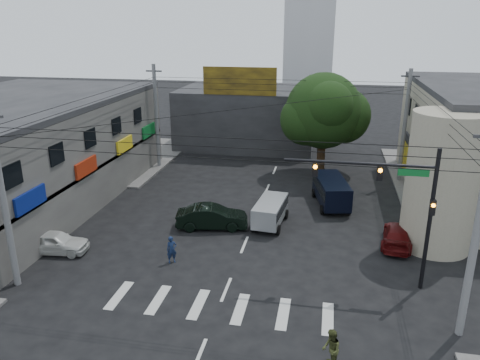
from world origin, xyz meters
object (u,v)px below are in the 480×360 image
(utility_pole_near_right, at_px, (476,236))
(white_compact, at_px, (55,242))
(utility_pole_far_right, at_px, (405,127))
(maroon_sedan, at_px, (398,235))
(utility_pole_far_left, at_px, (156,117))
(silver_minivan, at_px, (270,213))
(traffic_gantry, at_px, (396,195))
(pedestrian_olive, at_px, (331,349))
(utility_pole_near_left, at_px, (3,199))
(traffic_officer, at_px, (172,250))
(dark_sedan, at_px, (212,217))
(navy_van, at_px, (331,192))
(street_tree, at_px, (323,111))

(utility_pole_near_right, bearing_deg, white_compact, 170.54)
(utility_pole_far_right, xyz_separation_m, maroon_sedan, (-1.57, -12.25, -3.98))
(utility_pole_far_right, xyz_separation_m, white_compact, (-21.00, -17.00, -3.95))
(utility_pole_far_left, height_order, silver_minivan, utility_pole_far_left)
(traffic_gantry, bearing_deg, maroon_sedan, 76.93)
(silver_minivan, distance_m, pedestrian_olive, 13.40)
(traffic_gantry, height_order, utility_pole_far_left, utility_pole_far_left)
(utility_pole_near_right, relative_size, white_compact, 2.34)
(utility_pole_near_right, relative_size, utility_pole_far_right, 1.00)
(utility_pole_near_left, distance_m, pedestrian_olive, 16.37)
(traffic_officer, bearing_deg, dark_sedan, 44.95)
(utility_pole_near_left, distance_m, dark_sedan, 12.31)
(navy_van, xyz_separation_m, pedestrian_olive, (0.14, -17.08, -0.15))
(street_tree, xyz_separation_m, utility_pole_far_left, (-14.50, -1.00, -0.87))
(dark_sedan, xyz_separation_m, navy_van, (7.46, 5.45, 0.23))
(white_compact, bearing_deg, traffic_officer, -94.94)
(utility_pole_near_left, distance_m, traffic_officer, 8.75)
(navy_van, bearing_deg, utility_pole_far_left, 54.88)
(street_tree, distance_m, pedestrian_olive, 25.08)
(utility_pole_far_left, xyz_separation_m, navy_van, (15.48, -6.54, -3.62))
(white_compact, xyz_separation_m, pedestrian_olive, (15.62, -6.62, 0.18))
(utility_pole_near_left, relative_size, navy_van, 1.78)
(traffic_gantry, distance_m, silver_minivan, 9.96)
(traffic_officer, bearing_deg, pedestrian_olive, -70.84)
(white_compact, distance_m, silver_minivan, 13.16)
(maroon_sedan, relative_size, traffic_officer, 2.90)
(traffic_gantry, distance_m, dark_sedan, 12.16)
(traffic_gantry, height_order, silver_minivan, traffic_gantry)
(utility_pole_near_right, distance_m, traffic_officer, 15.00)
(dark_sedan, distance_m, pedestrian_olive, 13.89)
(traffic_gantry, bearing_deg, pedestrian_olive, -112.25)
(utility_pole_far_left, relative_size, navy_van, 1.78)
(maroon_sedan, bearing_deg, dark_sedan, 8.20)
(silver_minivan, bearing_deg, white_compact, 123.52)
(utility_pole_near_left, relative_size, maroon_sedan, 2.06)
(utility_pole_near_left, distance_m, white_compact, 5.28)
(street_tree, bearing_deg, pedestrian_olive, -87.40)
(utility_pole_near_left, height_order, silver_minivan, utility_pole_near_left)
(pedestrian_olive, bearing_deg, traffic_officer, -137.21)
(utility_pole_near_left, relative_size, utility_pole_near_right, 1.00)
(dark_sedan, distance_m, navy_van, 9.24)
(utility_pole_near_left, relative_size, pedestrian_olive, 5.58)
(utility_pole_near_left, xyz_separation_m, navy_van, (15.48, 13.96, -3.62))
(utility_pole_near_right, distance_m, navy_van, 15.44)
(street_tree, bearing_deg, utility_pole_far_right, -8.75)
(utility_pole_near_left, xyz_separation_m, pedestrian_olive, (15.62, -3.12, -3.78))
(pedestrian_olive, bearing_deg, utility_pole_far_left, -155.68)
(white_compact, distance_m, pedestrian_olive, 16.96)
(utility_pole_near_right, relative_size, utility_pole_far_left, 1.00)
(utility_pole_near_left, height_order, pedestrian_olive, utility_pole_near_left)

